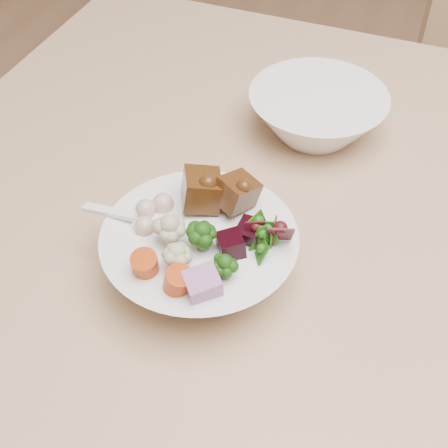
% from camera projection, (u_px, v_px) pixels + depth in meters
% --- Properties ---
extents(food_bowl, '(0.19, 0.19, 0.10)m').
position_uv_depth(food_bowl, '(202.00, 252.00, 0.61)').
color(food_bowl, white).
rests_on(food_bowl, dining_table).
extents(soup_spoon, '(0.09, 0.03, 0.02)m').
position_uv_depth(soup_spoon, '(136.00, 222.00, 0.61)').
color(soup_spoon, white).
rests_on(soup_spoon, food_bowl).
extents(side_bowl, '(0.17, 0.17, 0.06)m').
position_uv_depth(side_bowl, '(317.00, 114.00, 0.78)').
color(side_bowl, white).
rests_on(side_bowl, dining_table).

